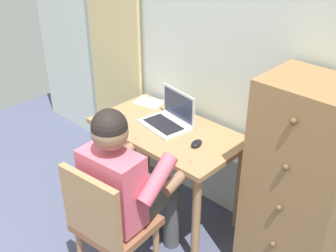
# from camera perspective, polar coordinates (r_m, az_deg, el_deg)

# --- Properties ---
(wall_back) EXTENTS (4.80, 0.05, 2.50)m
(wall_back) POSITION_cam_1_polar(r_m,az_deg,el_deg) (2.76, 9.39, 9.69)
(wall_back) COLOR silver
(wall_back) RESTS_ON ground_plane
(curtain_panel) EXTENTS (0.61, 0.03, 2.29)m
(curtain_panel) POSITION_cam_1_polar(r_m,az_deg,el_deg) (3.50, -7.48, 12.21)
(curtain_panel) COLOR #CCB77A
(curtain_panel) RESTS_ON ground_plane
(desk) EXTENTS (1.07, 0.59, 0.74)m
(desk) POSITION_cam_1_polar(r_m,az_deg,el_deg) (2.93, -0.07, -2.48)
(desk) COLOR #9E754C
(desk) RESTS_ON ground_plane
(dresser) EXTENTS (0.53, 0.45, 1.34)m
(dresser) POSITION_cam_1_polar(r_m,az_deg,el_deg) (2.53, 17.53, -8.32)
(dresser) COLOR olive
(dresser) RESTS_ON ground_plane
(chair) EXTENTS (0.46, 0.44, 0.88)m
(chair) POSITION_cam_1_polar(r_m,az_deg,el_deg) (2.49, -8.30, -13.05)
(chair) COLOR brown
(chair) RESTS_ON ground_plane
(person_seated) EXTENTS (0.57, 0.61, 1.20)m
(person_seated) POSITION_cam_1_polar(r_m,az_deg,el_deg) (2.47, -5.54, -7.75)
(person_seated) COLOR #4C4C4C
(person_seated) RESTS_ON ground_plane
(laptop) EXTENTS (0.38, 0.30, 0.24)m
(laptop) POSITION_cam_1_polar(r_m,az_deg,el_deg) (2.89, 0.18, 1.11)
(laptop) COLOR silver
(laptop) RESTS_ON desk
(computer_mouse) EXTENTS (0.08, 0.11, 0.03)m
(computer_mouse) POSITION_cam_1_polar(r_m,az_deg,el_deg) (2.67, 3.95, -2.41)
(computer_mouse) COLOR black
(computer_mouse) RESTS_ON desk
(desk_clock) EXTENTS (0.09, 0.09, 0.03)m
(desk_clock) POSITION_cam_1_polar(r_m,az_deg,el_deg) (2.97, -7.74, 0.86)
(desk_clock) COLOR black
(desk_clock) RESTS_ON desk
(notebook_pad) EXTENTS (0.24, 0.20, 0.01)m
(notebook_pad) POSITION_cam_1_polar(r_m,az_deg,el_deg) (3.22, -2.61, 3.26)
(notebook_pad) COLOR silver
(notebook_pad) RESTS_ON desk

